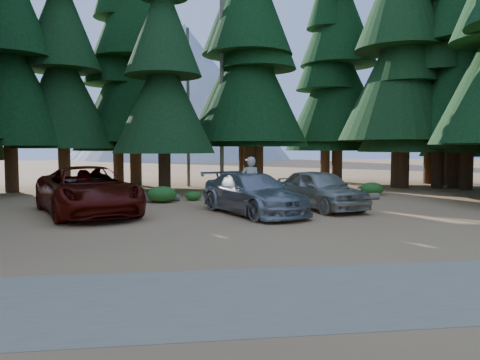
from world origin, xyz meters
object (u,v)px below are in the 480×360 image
(log_left, at_px, (135,200))
(log_right, at_px, (332,197))
(log_mid, at_px, (302,191))
(red_pickup, at_px, (87,190))
(frisbee_player, at_px, (250,182))
(silver_minivan_center, at_px, (253,193))
(silver_minivan_right, at_px, (320,189))

(log_left, relative_size, log_right, 0.87)
(log_left, height_order, log_mid, log_left)
(red_pickup, distance_m, log_mid, 12.06)
(red_pickup, xyz_separation_m, frisbee_player, (6.07, -0.63, 0.28))
(silver_minivan_center, distance_m, log_mid, 8.37)
(log_left, bearing_deg, red_pickup, -133.42)
(red_pickup, bearing_deg, frisbee_player, -28.27)
(frisbee_player, bearing_deg, log_right, -141.51)
(log_right, bearing_deg, silver_minivan_right, -122.31)
(log_right, bearing_deg, log_mid, 93.31)
(frisbee_player, xyz_separation_m, log_left, (-4.61, 3.93, -1.03))
(silver_minivan_right, height_order, log_mid, silver_minivan_right)
(red_pickup, relative_size, log_left, 1.55)
(silver_minivan_right, height_order, log_left, silver_minivan_right)
(log_right, bearing_deg, red_pickup, -168.42)
(frisbee_player, bearing_deg, log_mid, -120.14)
(frisbee_player, relative_size, log_right, 0.41)
(silver_minivan_right, bearing_deg, silver_minivan_center, -178.03)
(silver_minivan_right, distance_m, log_mid, 6.48)
(red_pickup, height_order, log_right, red_pickup)
(silver_minivan_right, relative_size, log_right, 0.98)
(log_mid, bearing_deg, frisbee_player, -90.46)
(silver_minivan_center, distance_m, log_left, 6.25)
(silver_minivan_center, relative_size, log_mid, 1.69)
(log_mid, xyz_separation_m, log_right, (0.49, -3.50, 0.02))
(red_pickup, distance_m, log_left, 3.68)
(silver_minivan_center, bearing_deg, frisbee_player, 96.55)
(red_pickup, height_order, silver_minivan_center, red_pickup)
(frisbee_player, bearing_deg, silver_minivan_center, 117.74)
(silver_minivan_center, bearing_deg, log_right, 18.90)
(log_right, bearing_deg, silver_minivan_center, -143.45)
(red_pickup, relative_size, log_right, 1.34)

